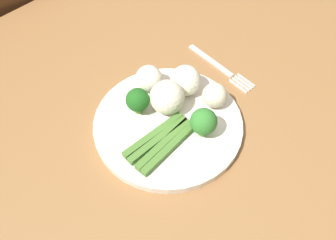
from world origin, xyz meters
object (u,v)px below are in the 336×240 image
(dining_table, at_px, (167,126))
(cauliflower_left, at_px, (167,97))
(chair, at_px, (13,65))
(cauliflower_mid, at_px, (185,80))
(cauliflower_back_right, at_px, (149,78))
(plate, at_px, (168,124))
(cauliflower_edge, at_px, (215,95))
(fork, at_px, (221,68))
(broccoli_front, at_px, (204,122))
(broccoli_front_left, at_px, (139,101))
(asparagus_bundle, at_px, (161,142))

(dining_table, bearing_deg, cauliflower_left, 44.61)
(chair, height_order, cauliflower_mid, chair)
(chair, bearing_deg, cauliflower_back_right, 104.69)
(dining_table, relative_size, plate, 5.49)
(cauliflower_edge, distance_m, fork, 0.11)
(broccoli_front, relative_size, cauliflower_back_right, 1.13)
(broccoli_front, bearing_deg, dining_table, -104.47)
(plate, bearing_deg, cauliflower_mid, -158.90)
(chair, distance_m, plate, 0.69)
(broccoli_front_left, bearing_deg, cauliflower_left, 144.20)
(asparagus_bundle, relative_size, fork, 0.77)
(broccoli_front, relative_size, cauliflower_left, 0.91)
(cauliflower_back_right, bearing_deg, broccoli_front_left, 30.16)
(plate, distance_m, cauliflower_edge, 0.10)
(dining_table, height_order, cauliflower_mid, cauliflower_mid)
(broccoli_front_left, xyz_separation_m, cauliflower_back_right, (-0.05, -0.03, -0.00))
(asparagus_bundle, xyz_separation_m, cauliflower_mid, (-0.12, -0.05, 0.02))
(dining_table, relative_size, broccoli_front_left, 27.99)
(asparagus_bundle, height_order, broccoli_front_left, broccoli_front_left)
(plate, height_order, fork, plate)
(cauliflower_mid, bearing_deg, plate, 21.10)
(dining_table, bearing_deg, broccoli_front, 75.53)
(broccoli_front_left, distance_m, cauliflower_back_right, 0.06)
(cauliflower_edge, height_order, fork, cauliflower_edge)
(dining_table, relative_size, asparagus_bundle, 11.36)
(asparagus_bundle, bearing_deg, chair, -91.15)
(plate, xyz_separation_m, cauliflower_mid, (-0.07, -0.03, 0.04))
(dining_table, distance_m, plate, 0.13)
(chair, xyz_separation_m, cauliflower_edge, (-0.12, 0.66, 0.30))
(cauliflower_mid, bearing_deg, asparagus_bundle, 24.75)
(cauliflower_mid, bearing_deg, dining_table, -51.90)
(broccoli_front_left, relative_size, fork, 0.31)
(asparagus_bundle, distance_m, fork, 0.23)
(cauliflower_back_right, xyz_separation_m, fork, (-0.15, 0.06, -0.04))
(asparagus_bundle, relative_size, cauliflower_edge, 2.81)
(cauliflower_mid, distance_m, cauliflower_edge, 0.06)
(broccoli_front_left, xyz_separation_m, cauliflower_mid, (-0.09, 0.02, -0.00))
(chair, relative_size, cauliflower_edge, 19.04)
(cauliflower_edge, bearing_deg, cauliflower_mid, -76.32)
(plate, bearing_deg, chair, -86.85)
(cauliflower_back_right, bearing_deg, cauliflower_mid, 127.62)
(cauliflower_left, bearing_deg, plate, 47.48)
(cauliflower_mid, height_order, cauliflower_left, cauliflower_left)
(broccoli_front, xyz_separation_m, cauliflower_mid, (-0.05, -0.09, -0.00))
(asparagus_bundle, xyz_separation_m, cauliflower_left, (-0.06, -0.05, 0.03))
(fork, bearing_deg, asparagus_bundle, -73.59)
(plate, relative_size, broccoli_front, 4.68)
(cauliflower_mid, bearing_deg, cauliflower_edge, 103.68)
(chair, distance_m, broccoli_front, 0.76)
(broccoli_front, relative_size, cauliflower_edge, 1.24)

